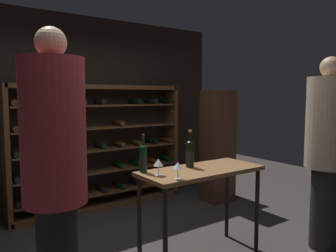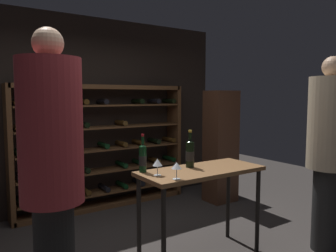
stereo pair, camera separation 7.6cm
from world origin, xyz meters
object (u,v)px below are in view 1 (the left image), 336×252
at_px(wine_glass_stemmed_right, 158,163).
at_px(wine_glass_stemmed_left, 178,166).
at_px(display_cabinet, 218,146).
at_px(wine_bottle_red_label, 190,153).
at_px(wine_rack, 100,148).
at_px(person_guest_blue_shirt, 327,144).
at_px(person_bystander_dark_jacket, 55,166).
at_px(tasting_table, 201,180).
at_px(wine_bottle_amber_reserve, 143,158).

xyz_separation_m(wine_glass_stemmed_right, wine_glass_stemmed_left, (0.06, -0.20, -0.00)).
xyz_separation_m(display_cabinet, wine_bottle_red_label, (-1.46, -1.13, 0.20)).
height_order(wine_rack, person_guest_blue_shirt, person_guest_blue_shirt).
height_order(person_bystander_dark_jacket, wine_glass_stemmed_right, person_bystander_dark_jacket).
height_order(tasting_table, wine_bottle_red_label, wine_bottle_red_label).
distance_m(person_bystander_dark_jacket, wine_glass_stemmed_left, 1.04).
height_order(display_cabinet, wine_bottle_red_label, display_cabinet).
xyz_separation_m(person_guest_blue_shirt, wine_glass_stemmed_left, (-1.65, 0.39, -0.10)).
bearing_deg(person_guest_blue_shirt, wine_glass_stemmed_left, -121.77).
bearing_deg(display_cabinet, wine_bottle_amber_reserve, -151.74).
distance_m(wine_rack, wine_glass_stemmed_left, 2.22).
bearing_deg(display_cabinet, wine_glass_stemmed_right, -146.98).
bearing_deg(wine_glass_stemmed_left, wine_rack, 83.95).
relative_size(tasting_table, person_guest_blue_shirt, 0.62).
height_order(wine_bottle_red_label, wine_glass_stemmed_left, wine_bottle_red_label).
bearing_deg(person_guest_blue_shirt, display_cabinet, 155.59).
distance_m(tasting_table, wine_bottle_red_label, 0.28).
height_order(person_bystander_dark_jacket, person_guest_blue_shirt, person_bystander_dark_jacket).
height_order(display_cabinet, wine_bottle_amber_reserve, display_cabinet).
xyz_separation_m(wine_rack, wine_glass_stemmed_left, (-0.23, -2.20, 0.15)).
bearing_deg(wine_bottle_red_label, wine_glass_stemmed_right, -165.53).
bearing_deg(tasting_table, wine_bottle_amber_reserve, 159.70).
bearing_deg(wine_glass_stemmed_left, person_bystander_dark_jacket, -179.87).
distance_m(wine_bottle_red_label, wine_glass_stemmed_left, 0.51).
bearing_deg(wine_glass_stemmed_left, person_guest_blue_shirt, -13.38).
bearing_deg(tasting_table, wine_glass_stemmed_right, 178.92).
distance_m(person_guest_blue_shirt, wine_glass_stemmed_left, 1.70).
xyz_separation_m(display_cabinet, wine_glass_stemmed_left, (-1.85, -1.45, 0.17)).
relative_size(display_cabinet, wine_bottle_amber_reserve, 4.73).
xyz_separation_m(wine_rack, display_cabinet, (1.61, -0.75, -0.03)).
height_order(tasting_table, wine_bottle_amber_reserve, wine_bottle_amber_reserve).
distance_m(person_bystander_dark_jacket, display_cabinet, 3.24).
height_order(person_guest_blue_shirt, wine_bottle_amber_reserve, person_guest_blue_shirt).
xyz_separation_m(tasting_table, wine_bottle_red_label, (-0.04, 0.13, 0.25)).
bearing_deg(wine_bottle_red_label, tasting_table, -71.17).
relative_size(wine_rack, wine_glass_stemmed_right, 16.77).
xyz_separation_m(person_guest_blue_shirt, wine_bottle_amber_reserve, (-1.76, 0.79, -0.08)).
relative_size(tasting_table, wine_glass_stemmed_right, 8.27).
bearing_deg(tasting_table, display_cabinet, 41.55).
distance_m(tasting_table, wine_glass_stemmed_left, 0.53).
distance_m(person_guest_blue_shirt, wine_bottle_red_label, 1.45).
bearing_deg(wine_bottle_red_label, wine_bottle_amber_reserve, 171.60).
height_order(wine_rack, display_cabinet, wine_rack).
distance_m(wine_rack, person_guest_blue_shirt, 2.97).
relative_size(tasting_table, wine_glass_stemmed_left, 8.48).
relative_size(wine_bottle_amber_reserve, wine_glass_stemmed_right, 2.36).
relative_size(tasting_table, display_cabinet, 0.74).
height_order(wine_rack, wine_glass_stemmed_left, wine_rack).
relative_size(display_cabinet, wine_glass_stemmed_left, 11.47).
bearing_deg(wine_glass_stemmed_right, person_guest_blue_shirt, -19.18).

